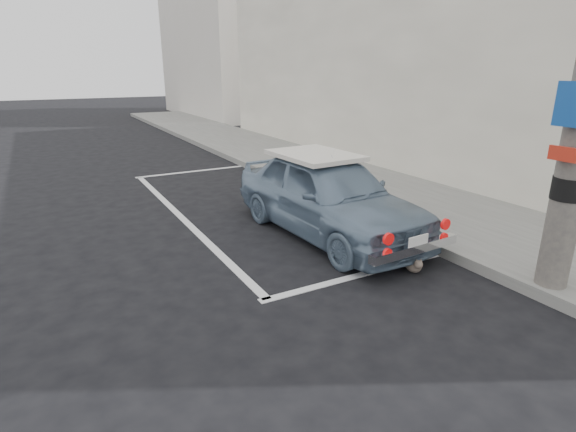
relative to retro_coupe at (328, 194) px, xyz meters
name	(u,v)px	position (x,y,z in m)	size (l,w,h in m)	color
ground	(311,268)	(-0.93, -1.00, -0.65)	(80.00, 80.00, 0.00)	black
sidewalk	(393,196)	(2.27, 1.00, -0.58)	(2.80, 40.00, 0.15)	slate
shop_building	(444,28)	(5.40, 3.00, 2.83)	(3.50, 18.00, 7.00)	beige
building_far	(217,40)	(5.42, 19.00, 3.35)	(3.50, 10.00, 8.00)	beige
pline_rear	(364,274)	(-0.43, -1.50, -0.65)	(3.00, 0.12, 0.01)	silver
pline_front	(195,171)	(-0.43, 5.50, -0.65)	(3.00, 0.12, 0.01)	silver
pline_side	(181,216)	(-1.83, 2.00, -0.65)	(0.12, 7.00, 0.01)	silver
retro_coupe	(328,194)	(0.00, 0.00, 0.00)	(1.71, 3.87, 1.29)	slate
cat	(414,264)	(0.18, -1.76, -0.55)	(0.28, 0.42, 0.23)	#62574B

